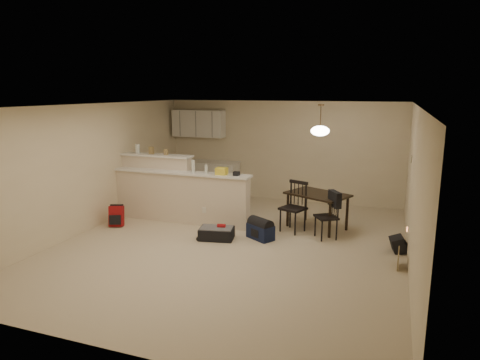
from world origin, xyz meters
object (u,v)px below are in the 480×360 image
at_px(dining_chair_near, 293,207).
at_px(navy_duffel, 260,232).
at_px(dining_table, 318,198).
at_px(red_backpack, 116,216).
at_px(dining_chair_far, 326,216).
at_px(suitcase, 217,233).
at_px(pendant_lamp, 320,130).
at_px(black_daypack, 398,244).

height_order(dining_chair_near, navy_duffel, dining_chair_near).
distance_m(dining_table, red_backpack, 4.14).
distance_m(dining_chair_near, dining_chair_far, 0.71).
xyz_separation_m(dining_table, dining_chair_far, (0.27, -0.55, -0.20)).
bearing_deg(suitcase, dining_chair_far, 10.12).
bearing_deg(dining_chair_far, suitcase, -101.77).
distance_m(pendant_lamp, dining_chair_far, 1.66).
bearing_deg(dining_chair_far, dining_chair_near, -137.61).
relative_size(dining_chair_near, dining_chair_far, 1.13).
height_order(pendant_lamp, dining_chair_near, pendant_lamp).
bearing_deg(dining_chair_far, dining_table, 173.03).
bearing_deg(red_backpack, navy_duffel, -16.10).
height_order(dining_table, pendant_lamp, pendant_lamp).
height_order(red_backpack, black_daypack, red_backpack).
xyz_separation_m(pendant_lamp, dining_chair_far, (0.27, -0.55, -1.55)).
relative_size(dining_chair_near, suitcase, 1.59).
bearing_deg(dining_chair_near, black_daypack, 8.79).
distance_m(dining_chair_far, red_backpack, 4.25).
height_order(navy_duffel, black_daypack, navy_duffel).
bearing_deg(dining_chair_far, red_backpack, -113.18).
xyz_separation_m(suitcase, navy_duffel, (0.78, 0.29, 0.03)).
relative_size(pendant_lamp, dining_chair_far, 0.70).
relative_size(dining_chair_far, navy_duffel, 1.72).
relative_size(suitcase, navy_duffel, 1.22).
relative_size(dining_table, red_backpack, 3.28).
xyz_separation_m(red_backpack, navy_duffel, (3.03, 0.26, -0.07)).
distance_m(pendant_lamp, navy_duffel, 2.28).
bearing_deg(black_daypack, dining_chair_near, 66.09).
bearing_deg(navy_duffel, pendant_lamp, 79.93).
height_order(dining_table, dining_chair_far, dining_chair_far).
bearing_deg(dining_table, pendant_lamp, 0.00).
distance_m(dining_chair_near, red_backpack, 3.62).
xyz_separation_m(dining_chair_near, suitcase, (-1.25, -0.92, -0.39)).
xyz_separation_m(dining_table, navy_duffel, (-0.89, -1.01, -0.50)).
relative_size(dining_table, pendant_lamp, 2.23).
distance_m(dining_table, dining_chair_near, 0.57).
distance_m(red_backpack, navy_duffel, 3.04).
bearing_deg(dining_table, dining_chair_near, -113.61).
relative_size(pendant_lamp, navy_duffel, 1.20).
relative_size(pendant_lamp, black_daypack, 2.04).
bearing_deg(red_backpack, dining_chair_far, -11.26).
height_order(dining_chair_far, suitcase, dining_chair_far).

